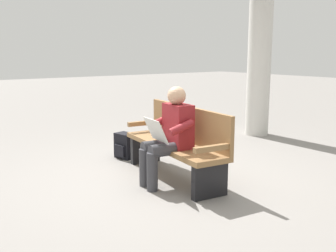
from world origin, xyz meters
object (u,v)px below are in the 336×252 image
person_seated (170,133)px  backpack (125,146)px  bench_near (178,142)px  support_pillar (260,51)px

person_seated → backpack: person_seated is taller
bench_near → backpack: 1.22m
person_seated → backpack: bearing=-0.2°
person_seated → backpack: 1.44m
bench_near → support_pillar: 3.29m
bench_near → person_seated: 0.35m
bench_near → backpack: bearing=11.0°
bench_near → backpack: (1.19, 0.09, -0.27)m
backpack → support_pillar: size_ratio=0.12×
bench_near → person_seated: size_ratio=1.56×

